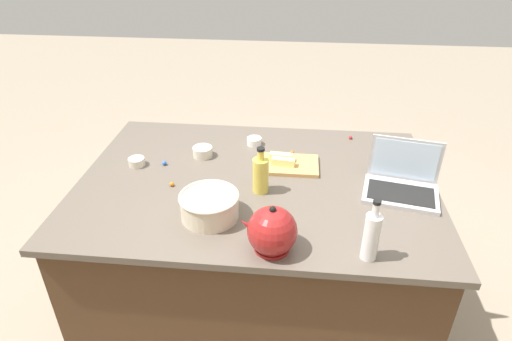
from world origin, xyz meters
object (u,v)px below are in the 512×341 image
(ramekin_medium, at_px, (137,162))
(ramekin_wide, at_px, (203,152))
(laptop, at_px, (402,182))
(kettle, at_px, (272,231))
(bottle_vinegar, at_px, (371,235))
(butter_stick_left, at_px, (281,157))
(bottle_oil, at_px, (261,174))
(cutting_board, at_px, (290,165))
(mixing_bowl_large, at_px, (210,205))
(butter_stick_right, at_px, (283,162))
(ramekin_small, at_px, (254,141))

(ramekin_medium, bearing_deg, ramekin_wide, -157.51)
(laptop, bearing_deg, kettle, 39.03)
(bottle_vinegar, bearing_deg, ramekin_medium, -27.95)
(butter_stick_left, distance_m, ramekin_medium, 0.69)
(bottle_oil, xyz_separation_m, cutting_board, (-0.12, -0.23, -0.08))
(bottle_oil, bearing_deg, ramekin_wide, -41.97)
(mixing_bowl_large, xyz_separation_m, butter_stick_right, (-0.27, -0.41, -0.02))
(laptop, relative_size, bottle_vinegar, 1.43)
(mixing_bowl_large, xyz_separation_m, ramekin_medium, (0.43, -0.37, -0.04))
(butter_stick_right, bearing_deg, kettle, 88.54)
(mixing_bowl_large, height_order, cutting_board, mixing_bowl_large)
(laptop, height_order, ramekin_wide, laptop)
(butter_stick_right, distance_m, ramekin_medium, 0.70)
(ramekin_medium, bearing_deg, cutting_board, -175.00)
(bottle_oil, relative_size, ramekin_wide, 2.18)
(mixing_bowl_large, height_order, bottle_vinegar, bottle_vinegar)
(ramekin_wide, bearing_deg, mixing_bowl_large, 105.10)
(mixing_bowl_large, height_order, bottle_oil, bottle_oil)
(bottle_vinegar, bearing_deg, ramekin_small, -59.12)
(cutting_board, xyz_separation_m, ramekin_small, (0.19, -0.21, 0.01))
(laptop, height_order, ramekin_small, laptop)
(bottle_oil, relative_size, bottle_vinegar, 0.87)
(bottle_vinegar, xyz_separation_m, butter_stick_left, (0.34, -0.63, -0.06))
(laptop, relative_size, mixing_bowl_large, 1.45)
(bottle_oil, relative_size, ramekin_medium, 2.76)
(butter_stick_left, bearing_deg, bottle_oil, 72.79)
(laptop, distance_m, kettle, 0.69)
(ramekin_small, distance_m, ramekin_medium, 0.60)
(ramekin_medium, height_order, ramekin_wide, ramekin_wide)
(mixing_bowl_large, distance_m, bottle_oil, 0.28)
(butter_stick_left, height_order, ramekin_small, butter_stick_left)
(mixing_bowl_large, relative_size, ramekin_medium, 3.11)
(bottle_oil, bearing_deg, kettle, 101.24)
(mixing_bowl_large, relative_size, butter_stick_left, 2.17)
(butter_stick_left, relative_size, ramekin_wide, 1.13)
(bottle_oil, distance_m, bottle_vinegar, 0.57)
(bottle_oil, bearing_deg, mixing_bowl_large, 48.27)
(ramekin_small, bearing_deg, ramekin_wide, 31.86)
(cutting_board, height_order, butter_stick_right, butter_stick_right)
(kettle, bearing_deg, mixing_bowl_large, -32.96)
(laptop, relative_size, butter_stick_right, 3.15)
(bottle_oil, bearing_deg, laptop, -174.37)
(mixing_bowl_large, bearing_deg, bottle_oil, -131.73)
(bottle_vinegar, bearing_deg, butter_stick_right, -60.85)
(bottle_oil, xyz_separation_m, butter_stick_right, (-0.09, -0.20, -0.05))
(bottle_vinegar, bearing_deg, kettle, -1.87)
(bottle_oil, distance_m, kettle, 0.38)
(butter_stick_right, bearing_deg, cutting_board, -144.16)
(laptop, xyz_separation_m, ramekin_medium, (1.22, -0.10, -0.03))
(kettle, xyz_separation_m, ramekin_wide, (0.39, -0.66, -0.05))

